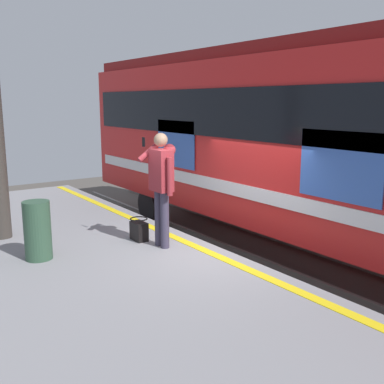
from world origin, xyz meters
TOP-DOWN VIEW (x-y plane):
  - ground_plane at (0.00, 0.00)m, footprint 24.96×24.96m
  - platform at (0.00, 2.21)m, footprint 13.55×4.43m
  - safety_line at (0.00, 0.30)m, footprint 13.28×0.16m
  - track_rail_near at (0.00, -1.60)m, footprint 17.62×0.08m
  - track_rail_far at (0.00, -3.04)m, footprint 17.62×0.08m
  - train_carriage at (0.38, -2.32)m, footprint 11.97×2.91m
  - passenger at (0.46, 0.73)m, footprint 0.57×0.55m
  - handbag at (0.98, 0.88)m, footprint 0.33×0.30m
  - trash_bin at (1.03, 2.58)m, footprint 0.40×0.40m

SIDE VIEW (x-z plane):
  - ground_plane at x=0.00m, z-range 0.00..0.00m
  - track_rail_near at x=0.00m, z-range 0.00..0.16m
  - track_rail_far at x=0.00m, z-range 0.00..0.16m
  - platform at x=0.00m, z-range 0.00..0.87m
  - safety_line at x=0.00m, z-range 0.87..0.87m
  - handbag at x=0.98m, z-range 0.85..1.24m
  - trash_bin at x=1.03m, z-range 0.87..1.76m
  - passenger at x=0.46m, z-range 1.04..2.90m
  - train_carriage at x=0.38m, z-range 0.54..4.60m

